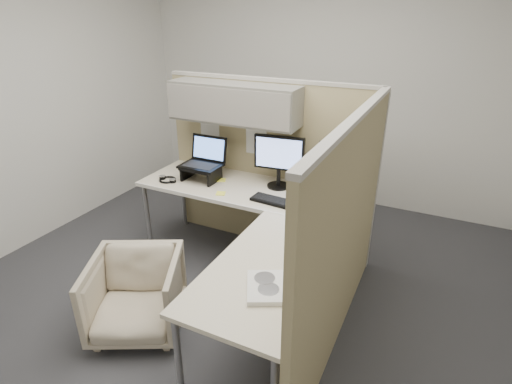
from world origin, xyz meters
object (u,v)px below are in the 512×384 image
at_px(office_chair, 136,292).
at_px(keyboard, 277,202).
at_px(monitor_left, 279,157).
at_px(desk, 252,217).

xyz_separation_m(office_chair, keyboard, (0.67, 1.00, 0.42)).
bearing_deg(keyboard, monitor_left, 115.74).
xyz_separation_m(desk, monitor_left, (-0.01, 0.55, 0.32)).
height_order(desk, office_chair, desk).
distance_m(desk, monitor_left, 0.64).
bearing_deg(desk, keyboard, 65.63).
relative_size(office_chair, keyboard, 1.46).
bearing_deg(desk, monitor_left, 91.20).
relative_size(desk, monitor_left, 4.29).
distance_m(office_chair, monitor_left, 1.57).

